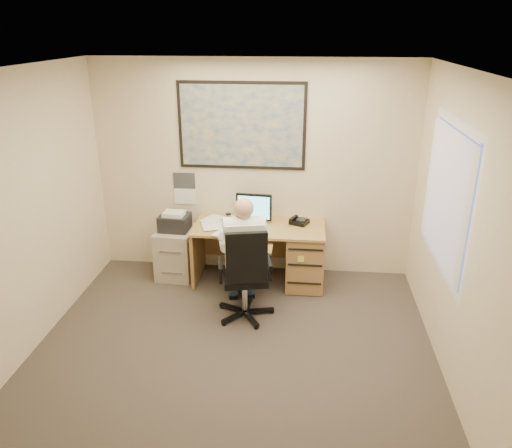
# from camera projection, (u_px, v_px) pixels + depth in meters

# --- Properties ---
(room_shell) EXTENTS (4.00, 4.50, 2.70)m
(room_shell) POSITION_uv_depth(u_px,v_px,m) (224.00, 242.00, 4.16)
(room_shell) COLOR #3C352F
(room_shell) RESTS_ON ground
(desk) EXTENTS (1.60, 0.97, 1.11)m
(desk) POSITION_uv_depth(u_px,v_px,m) (286.00, 249.00, 6.20)
(desk) COLOR tan
(desk) RESTS_ON ground
(world_map) EXTENTS (1.56, 0.03, 1.06)m
(world_map) POSITION_uv_depth(u_px,v_px,m) (242.00, 126.00, 6.03)
(world_map) COLOR #1E4C93
(world_map) RESTS_ON room_shell
(wall_calendar) EXTENTS (0.28, 0.01, 0.42)m
(wall_calendar) POSITION_uv_depth(u_px,v_px,m) (185.00, 189.00, 6.41)
(wall_calendar) COLOR white
(wall_calendar) RESTS_ON room_shell
(window_blinds) EXTENTS (0.06, 1.40, 1.30)m
(window_blinds) POSITION_uv_depth(u_px,v_px,m) (447.00, 197.00, 4.63)
(window_blinds) COLOR white
(window_blinds) RESTS_ON room_shell
(filing_cabinet) EXTENTS (0.48, 0.57, 0.88)m
(filing_cabinet) POSITION_uv_depth(u_px,v_px,m) (176.00, 248.00, 6.39)
(filing_cabinet) COLOR #B4A691
(filing_cabinet) RESTS_ON ground
(office_chair) EXTENTS (0.78, 0.78, 1.10)m
(office_chair) POSITION_uv_depth(u_px,v_px,m) (243.00, 292.00, 5.46)
(office_chair) COLOR black
(office_chair) RESTS_ON ground
(person) EXTENTS (0.73, 0.92, 1.37)m
(person) POSITION_uv_depth(u_px,v_px,m) (245.00, 259.00, 5.39)
(person) COLOR white
(person) RESTS_ON office_chair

